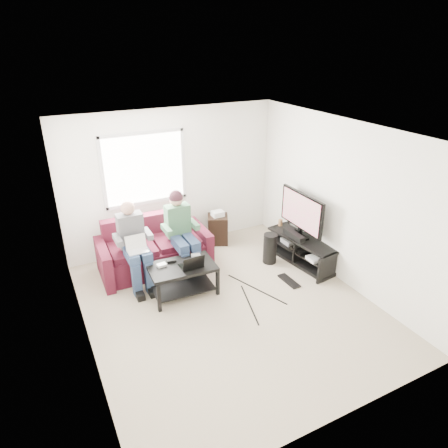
# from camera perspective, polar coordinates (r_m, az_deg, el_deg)

# --- Properties ---
(floor) EXTENTS (4.50, 4.50, 0.00)m
(floor) POSITION_cam_1_polar(r_m,az_deg,el_deg) (6.12, 0.70, -11.67)
(floor) COLOR tan
(floor) RESTS_ON ground
(ceiling) EXTENTS (4.50, 4.50, 0.00)m
(ceiling) POSITION_cam_1_polar(r_m,az_deg,el_deg) (5.02, 0.86, 12.87)
(ceiling) COLOR white
(ceiling) RESTS_ON wall_back
(wall_back) EXTENTS (4.50, 0.00, 4.50)m
(wall_back) POSITION_cam_1_polar(r_m,az_deg,el_deg) (7.36, -7.41, 6.16)
(wall_back) COLOR white
(wall_back) RESTS_ON floor
(wall_front) EXTENTS (4.50, 0.00, 4.50)m
(wall_front) POSITION_cam_1_polar(r_m,az_deg,el_deg) (3.89, 16.74, -13.52)
(wall_front) COLOR white
(wall_front) RESTS_ON floor
(wall_left) EXTENTS (0.00, 4.50, 4.50)m
(wall_left) POSITION_cam_1_polar(r_m,az_deg,el_deg) (4.95, -20.31, -5.13)
(wall_left) COLOR white
(wall_left) RESTS_ON floor
(wall_right) EXTENTS (0.00, 4.50, 4.50)m
(wall_right) POSITION_cam_1_polar(r_m,az_deg,el_deg) (6.54, 16.53, 2.83)
(wall_right) COLOR white
(wall_right) RESTS_ON floor
(window) EXTENTS (1.48, 0.04, 1.28)m
(window) POSITION_cam_1_polar(r_m,az_deg,el_deg) (7.11, -11.30, 7.75)
(window) COLOR white
(window) RESTS_ON wall_back
(sofa) EXTENTS (1.89, 0.96, 0.88)m
(sofa) POSITION_cam_1_polar(r_m,az_deg,el_deg) (7.02, -9.99, -3.74)
(sofa) COLOR #4D1326
(sofa) RESTS_ON floor
(person_left) EXTENTS (0.40, 0.71, 1.36)m
(person_left) POSITION_cam_1_polar(r_m,az_deg,el_deg) (6.44, -12.74, -2.43)
(person_left) COLOR navy
(person_left) RESTS_ON sofa
(person_right) EXTENTS (0.40, 0.71, 1.41)m
(person_right) POSITION_cam_1_polar(r_m,az_deg,el_deg) (6.64, -6.18, -0.50)
(person_right) COLOR navy
(person_right) RESTS_ON sofa
(laptop_silver) EXTENTS (0.34, 0.25, 0.24)m
(laptop_silver) POSITION_cam_1_polar(r_m,az_deg,el_deg) (6.28, -12.26, -3.31)
(laptop_silver) COLOR silver
(laptop_silver) RESTS_ON person_left
(coffee_table) EXTENTS (1.04, 0.67, 0.50)m
(coffee_table) POSITION_cam_1_polar(r_m,az_deg,el_deg) (6.23, -6.01, -6.95)
(coffee_table) COLOR black
(coffee_table) RESTS_ON floor
(laptop_black) EXTENTS (0.35, 0.25, 0.24)m
(laptop_black) POSITION_cam_1_polar(r_m,az_deg,el_deg) (6.07, -4.78, -5.04)
(laptop_black) COLOR black
(laptop_black) RESTS_ON coffee_table
(controller_a) EXTENTS (0.15, 0.10, 0.04)m
(controller_a) POSITION_cam_1_polar(r_m,az_deg,el_deg) (6.17, -8.91, -5.81)
(controller_a) COLOR silver
(controller_a) RESTS_ON coffee_table
(controller_b) EXTENTS (0.15, 0.11, 0.04)m
(controller_b) POSITION_cam_1_polar(r_m,az_deg,el_deg) (6.27, -7.53, -5.20)
(controller_b) COLOR black
(controller_b) RESTS_ON coffee_table
(controller_c) EXTENTS (0.15, 0.11, 0.04)m
(controller_c) POSITION_cam_1_polar(r_m,az_deg,el_deg) (6.36, -4.04, -4.53)
(controller_c) COLOR gray
(controller_c) RESTS_ON coffee_table
(tv_stand) EXTENTS (0.61, 1.46, 0.47)m
(tv_stand) POSITION_cam_1_polar(r_m,az_deg,el_deg) (7.25, 11.03, -3.85)
(tv_stand) COLOR black
(tv_stand) RESTS_ON floor
(tv) EXTENTS (0.12, 1.10, 0.81)m
(tv) POSITION_cam_1_polar(r_m,az_deg,el_deg) (7.01, 11.00, 1.63)
(tv) COLOR black
(tv) RESTS_ON tv_stand
(soundbar) EXTENTS (0.12, 0.50, 0.10)m
(soundbar) POSITION_cam_1_polar(r_m,az_deg,el_deg) (7.11, 9.98, -1.56)
(soundbar) COLOR black
(soundbar) RESTS_ON tv_stand
(drink_cup) EXTENTS (0.08, 0.08, 0.12)m
(drink_cup) POSITION_cam_1_polar(r_m,az_deg,el_deg) (7.53, 8.06, 0.22)
(drink_cup) COLOR #976A41
(drink_cup) RESTS_ON tv_stand
(console_white) EXTENTS (0.30, 0.22, 0.06)m
(console_white) POSITION_cam_1_polar(r_m,az_deg,el_deg) (6.95, 13.06, -4.75)
(console_white) COLOR silver
(console_white) RESTS_ON tv_stand
(console_grey) EXTENTS (0.34, 0.26, 0.08)m
(console_grey) POSITION_cam_1_polar(r_m,az_deg,el_deg) (7.42, 9.70, -2.34)
(console_grey) COLOR gray
(console_grey) RESTS_ON tv_stand
(console_black) EXTENTS (0.38, 0.30, 0.07)m
(console_black) POSITION_cam_1_polar(r_m,az_deg,el_deg) (7.18, 11.32, -3.51)
(console_black) COLOR black
(console_black) RESTS_ON tv_stand
(subwoofer) EXTENTS (0.24, 0.24, 0.55)m
(subwoofer) POSITION_cam_1_polar(r_m,az_deg,el_deg) (7.12, 6.59, -3.49)
(subwoofer) COLOR black
(subwoofer) RESTS_ON floor
(keyboard_floor) EXTENTS (0.16, 0.46, 0.03)m
(keyboard_floor) POSITION_cam_1_polar(r_m,az_deg,el_deg) (6.75, 9.26, -8.03)
(keyboard_floor) COLOR black
(keyboard_floor) RESTS_ON floor
(end_table) EXTENTS (0.38, 0.38, 0.66)m
(end_table) POSITION_cam_1_polar(r_m,az_deg,el_deg) (7.75, -0.89, -0.65)
(end_table) COLOR black
(end_table) RESTS_ON floor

